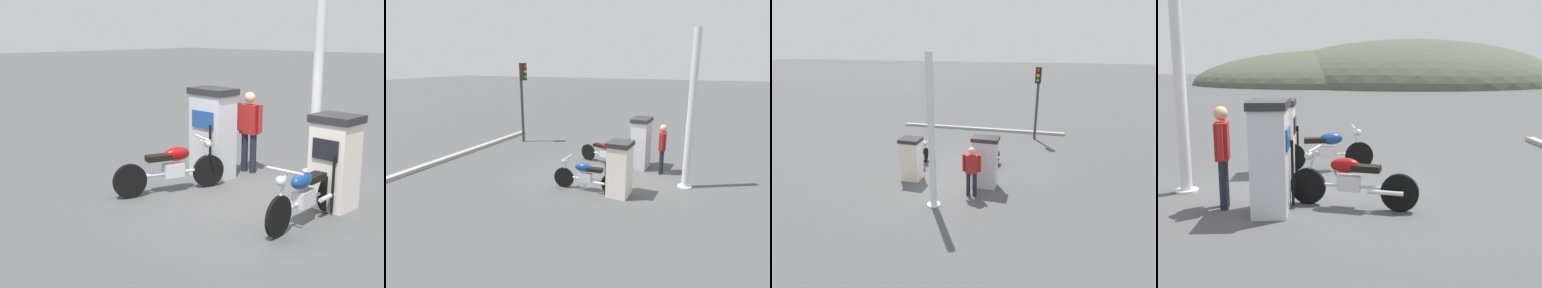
% 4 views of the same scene
% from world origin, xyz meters
% --- Properties ---
extents(ground_plane, '(120.00, 120.00, 0.00)m').
position_xyz_m(ground_plane, '(0.00, 0.00, 0.00)').
color(ground_plane, '#4C4C4C').
extents(fuel_pump_near, '(0.64, 0.88, 1.72)m').
position_xyz_m(fuel_pump_near, '(-0.52, -1.28, 0.87)').
color(fuel_pump_near, silver).
rests_on(fuel_pump_near, ground).
extents(fuel_pump_far, '(0.67, 0.72, 1.50)m').
position_xyz_m(fuel_pump_far, '(-0.51, 1.29, 0.76)').
color(fuel_pump_far, silver).
rests_on(fuel_pump_far, ground).
extents(motorcycle_near_pump, '(1.99, 0.91, 0.93)m').
position_xyz_m(motorcycle_near_pump, '(0.70, -1.14, 0.44)').
color(motorcycle_near_pump, black).
rests_on(motorcycle_near_pump, ground).
extents(motorcycle_far_pump, '(2.01, 0.56, 0.93)m').
position_xyz_m(motorcycle_far_pump, '(0.43, 1.34, 0.47)').
color(motorcycle_far_pump, black).
rests_on(motorcycle_far_pump, ground).
extents(attendant_person, '(0.23, 0.58, 1.61)m').
position_xyz_m(attendant_person, '(-1.27, -0.99, 0.92)').
color(attendant_person, '#1E1E2D').
rests_on(attendant_person, ground).
extents(roadside_traffic_light, '(0.39, 0.27, 3.48)m').
position_xyz_m(roadside_traffic_light, '(5.10, -2.85, 2.39)').
color(roadside_traffic_light, '#38383A').
rests_on(roadside_traffic_light, ground).
extents(canopy_support_pole, '(0.40, 0.40, 4.40)m').
position_xyz_m(canopy_support_pole, '(-2.11, -0.01, 2.12)').
color(canopy_support_pole, silver).
rests_on(canopy_support_pole, ground).
extents(road_edge_kerb, '(0.36, 8.71, 0.12)m').
position_xyz_m(road_edge_kerb, '(6.21, 0.00, 0.06)').
color(road_edge_kerb, '#9E9E93').
rests_on(road_edge_kerb, ground).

